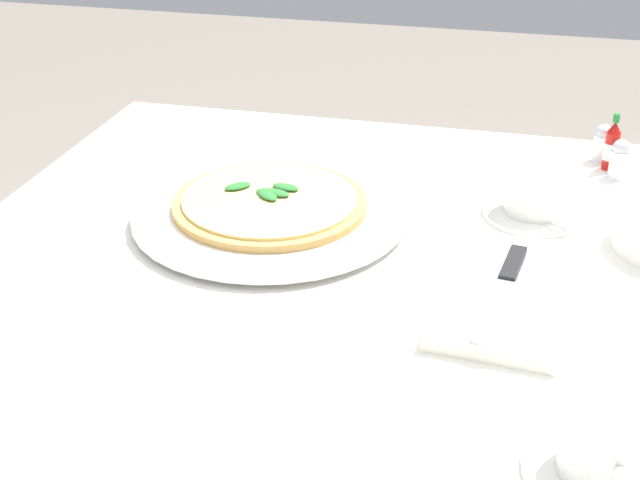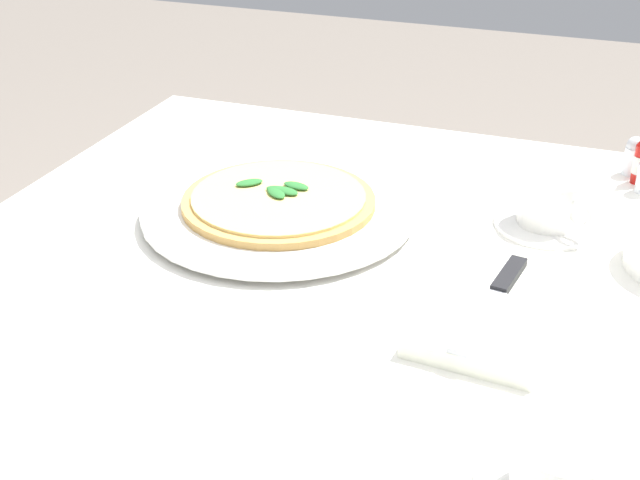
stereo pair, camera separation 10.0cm
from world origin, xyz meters
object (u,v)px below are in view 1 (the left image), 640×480
Objects in this scene: salt_shaker at (619,161)px; dinner_knife at (504,287)px; pizza_plate at (270,212)px; pizza at (270,202)px; napkin_folded at (503,297)px; coffee_cup_back_corner at (536,194)px; coffee_cup_near_left at (608,454)px; hot_sauce_bottle at (612,147)px; pepper_shaker at (602,145)px.

dinner_knife is at bearing -19.92° from salt_shaker.
pizza_plate is 1.42× the size of pizza.
pizza reaches higher than napkin_folded.
coffee_cup_near_left is at bearing 8.02° from coffee_cup_back_corner.
hot_sauce_bottle reaches higher than coffee_cup_near_left.
pizza is at bearing -60.86° from salt_shaker.
salt_shaker is (0.03, 0.01, -0.01)m from hot_sauce_bottle.
salt_shaker is at bearing 143.66° from coffee_cup_back_corner.
dinner_knife is at bearing 65.07° from pizza_plate.
pepper_shaker is (-0.44, 0.12, 0.00)m from dinner_knife.
coffee_cup_back_corner is (-0.09, 0.32, 0.00)m from pizza.
salt_shaker is at bearing 164.44° from napkin_folded.
coffee_cup_near_left is 0.26m from napkin_folded.
pepper_shaker reaches higher than pizza.
pepper_shaker is (-0.21, 0.09, -0.00)m from coffee_cup_back_corner.
coffee_cup_back_corner reaches higher than salt_shaker.
pizza_plate is 0.33m from dinner_knife.
pizza_plate is 0.51m from pepper_shaker.
salt_shaker is (-0.38, 0.14, 0.02)m from napkin_folded.
hot_sauce_bottle reaches higher than pepper_shaker.
napkin_folded is at bearing -158.92° from coffee_cup_near_left.
pizza reaches higher than pizza_plate.
hot_sauce_bottle is at bearing 122.51° from pizza_plate.
hot_sauce_bottle reaches higher than pizza.
coffee_cup_near_left is 0.62m from salt_shaker.
pizza_plate is 0.50m from hot_sauce_bottle.
salt_shaker is at bearing 19.65° from pepper_shaker.
pepper_shaker is (-0.06, -0.02, 0.00)m from salt_shaker.
hot_sauce_bottle is (-0.27, 0.43, 0.02)m from pizza_plate.
hot_sauce_bottle reaches higher than coffee_cup_back_corner.
hot_sauce_bottle is at bearing 170.91° from dinner_knife.
hot_sauce_bottle reaches higher than salt_shaker.
napkin_folded is at bearing -6.76° from coffee_cup_back_corner.
coffee_cup_near_left is 0.68m from pepper_shaker.
hot_sauce_bottle reaches higher than dinner_knife.
hot_sauce_bottle reaches higher than napkin_folded.
coffee_cup_back_corner is 0.23m from dinner_knife.
hot_sauce_bottle is 1.48× the size of pepper_shaker.
pizza is 2.96× the size of hot_sauce_bottle.
pizza_plate is 1.78× the size of dinner_knife.
napkin_folded is (0.23, -0.03, -0.02)m from coffee_cup_back_corner.
pizza_plate is 0.33m from napkin_folded.
coffee_cup_back_corner is (-0.09, 0.32, 0.02)m from pizza_plate.
dinner_knife reaches higher than napkin_folded.
pepper_shaker is at bearing 125.76° from pizza_plate.
coffee_cup_back_corner is 0.23m from pepper_shaker.
salt_shaker is 1.00× the size of pepper_shaker.
pizza_plate is at bearing -60.82° from salt_shaker.
hot_sauce_bottle is at bearing 19.65° from pepper_shaker.
dinner_knife is 3.48× the size of pepper_shaker.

